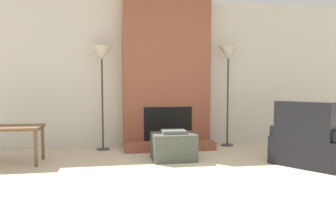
{
  "coord_description": "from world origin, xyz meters",
  "views": [
    {
      "loc": [
        -0.97,
        -2.97,
        1.08
      ],
      "look_at": [
        0.0,
        2.53,
        0.63
      ],
      "focal_mm": 35.0,
      "sensor_mm": 36.0,
      "label": 1
    }
  ],
  "objects_px": {
    "side_table": "(14,131)",
    "floor_lamp_left": "(102,58)",
    "ottoman": "(173,146)",
    "armchair": "(312,145)",
    "floor_lamp_right": "(228,58)"
  },
  "relations": [
    {
      "from": "side_table",
      "to": "armchair",
      "type": "bearing_deg",
      "value": -10.22
    },
    {
      "from": "ottoman",
      "to": "armchair",
      "type": "distance_m",
      "value": 1.91
    },
    {
      "from": "armchair",
      "to": "side_table",
      "type": "height_order",
      "value": "armchair"
    },
    {
      "from": "armchair",
      "to": "floor_lamp_right",
      "type": "relative_size",
      "value": 0.72
    },
    {
      "from": "side_table",
      "to": "floor_lamp_left",
      "type": "distance_m",
      "value": 1.79
    },
    {
      "from": "floor_lamp_left",
      "to": "floor_lamp_right",
      "type": "relative_size",
      "value": 0.98
    },
    {
      "from": "floor_lamp_left",
      "to": "floor_lamp_right",
      "type": "bearing_deg",
      "value": 0.0
    },
    {
      "from": "ottoman",
      "to": "armchair",
      "type": "relative_size",
      "value": 0.49
    },
    {
      "from": "floor_lamp_right",
      "to": "ottoman",
      "type": "bearing_deg",
      "value": -140.78
    },
    {
      "from": "armchair",
      "to": "floor_lamp_right",
      "type": "xyz_separation_m",
      "value": [
        -0.64,
        1.55,
        1.31
      ]
    },
    {
      "from": "ottoman",
      "to": "armchair",
      "type": "xyz_separation_m",
      "value": [
        1.81,
        -0.59,
        0.06
      ]
    },
    {
      "from": "ottoman",
      "to": "floor_lamp_left",
      "type": "relative_size",
      "value": 0.36
    },
    {
      "from": "side_table",
      "to": "floor_lamp_right",
      "type": "bearing_deg",
      "value": 13.74
    },
    {
      "from": "side_table",
      "to": "floor_lamp_left",
      "type": "relative_size",
      "value": 0.42
    },
    {
      "from": "side_table",
      "to": "floor_lamp_left",
      "type": "bearing_deg",
      "value": 35.06
    }
  ]
}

